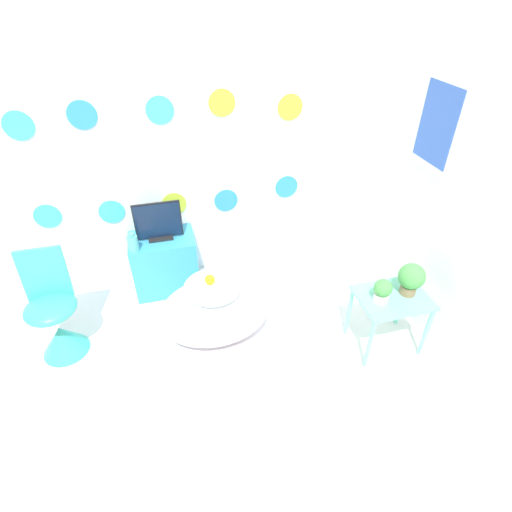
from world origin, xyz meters
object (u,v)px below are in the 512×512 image
vase (133,243)px  potted_plant_right (411,278)px  tv (158,223)px  potted_plant_left (383,290)px  chair (57,324)px  bathtub (215,312)px

vase → potted_plant_right: potted_plant_right is taller
tv → potted_plant_left: bearing=-38.0°
chair → tv: (0.82, 0.56, 0.41)m
chair → bathtub: bearing=-8.2°
bathtub → chair: size_ratio=0.99×
bathtub → potted_plant_left: 1.24m
bathtub → tv: size_ratio=2.17×
tv → potted_plant_right: size_ratio=1.57×
potted_plant_right → vase: bearing=152.8°
potted_plant_left → tv: bearing=142.0°
tv → vase: 0.27m
potted_plant_left → potted_plant_right: 0.23m
tv → potted_plant_right: bearing=-33.4°
chair → vase: (0.61, 0.43, 0.33)m
bathtub → chair: 1.16m
chair → potted_plant_left: (2.28, -0.57, 0.31)m
chair → vase: 0.81m
vase → potted_plant_left: 1.95m
tv → potted_plant_left: (1.45, -1.14, -0.10)m
bathtub → potted_plant_left: (1.13, -0.41, 0.31)m
vase → potted_plant_left: vase is taller
chair → potted_plant_left: size_ratio=4.68×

